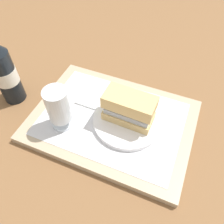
{
  "coord_description": "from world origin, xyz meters",
  "views": [
    {
      "loc": [
        -0.15,
        0.35,
        0.52
      ],
      "look_at": [
        0.0,
        0.0,
        0.05
      ],
      "focal_mm": 36.56,
      "sensor_mm": 36.0,
      "label": 1
    }
  ],
  "objects_px": {
    "beer_glass": "(58,107)",
    "beer_bottle": "(4,72)",
    "plate": "(128,120)",
    "sandwich": "(128,108)"
  },
  "relations": [
    {
      "from": "plate",
      "to": "beer_glass",
      "type": "height_order",
      "value": "beer_glass"
    },
    {
      "from": "plate",
      "to": "sandwich",
      "type": "bearing_deg",
      "value": -1.8
    },
    {
      "from": "beer_glass",
      "to": "beer_bottle",
      "type": "bearing_deg",
      "value": -12.61
    },
    {
      "from": "sandwich",
      "to": "plate",
      "type": "bearing_deg",
      "value": -180.0
    },
    {
      "from": "sandwich",
      "to": "beer_glass",
      "type": "height_order",
      "value": "beer_glass"
    },
    {
      "from": "beer_glass",
      "to": "beer_bottle",
      "type": "distance_m",
      "value": 0.2
    },
    {
      "from": "plate",
      "to": "sandwich",
      "type": "xyz_separation_m",
      "value": [
        0.0,
        -0.0,
        0.05
      ]
    },
    {
      "from": "sandwich",
      "to": "beer_glass",
      "type": "bearing_deg",
      "value": 27.53
    },
    {
      "from": "plate",
      "to": "beer_glass",
      "type": "distance_m",
      "value": 0.19
    },
    {
      "from": "plate",
      "to": "beer_glass",
      "type": "xyz_separation_m",
      "value": [
        0.16,
        0.08,
        0.06
      ]
    }
  ]
}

